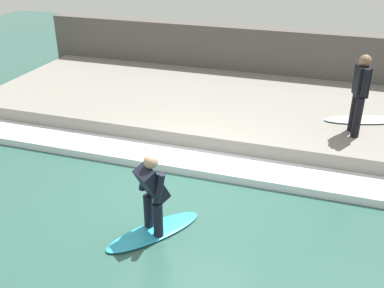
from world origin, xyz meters
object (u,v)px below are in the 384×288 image
object	(u,v)px
surfboard_riding	(154,231)
surfboard_waiting_near	(364,120)
surfer_riding	(152,190)
surfer_waiting_near	(360,91)

from	to	relation	value
surfboard_riding	surfboard_waiting_near	distance (m)	5.40
surfboard_riding	surfer_riding	size ratio (longest dim) A/B	1.21
surfboard_riding	surfer_waiting_near	xyz separation A→B (m)	(3.70, -2.81, 1.32)
surfboard_riding	surfer_waiting_near	world-z (taller)	surfer_waiting_near
surfboard_waiting_near	surfboard_riding	bearing A→B (deg)	145.63
surfer_riding	surfer_waiting_near	xyz separation A→B (m)	(3.70, -2.81, 0.58)
surfboard_riding	surfboard_waiting_near	size ratio (longest dim) A/B	0.89
surfer_riding	surfer_waiting_near	world-z (taller)	surfer_waiting_near
surfboard_riding	surfer_riding	xyz separation A→B (m)	(-0.00, 0.00, 0.75)
surfer_riding	surfer_waiting_near	size ratio (longest dim) A/B	0.80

